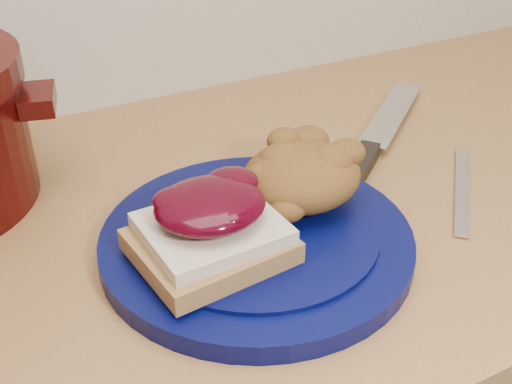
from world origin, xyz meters
name	(u,v)px	position (x,y,z in m)	size (l,w,h in m)	color
plate	(257,241)	(0.02, 1.42, 0.91)	(0.29, 0.29, 0.02)	#040739
sandwich	(210,227)	(-0.03, 1.41, 0.95)	(0.14, 0.12, 0.06)	olive
stuffing_mound	(302,176)	(0.08, 1.44, 0.95)	(0.12, 0.10, 0.06)	brown
chef_knife	(366,155)	(0.21, 1.51, 0.91)	(0.28, 0.23, 0.02)	black
butter_knife	(462,189)	(0.27, 1.41, 0.90)	(0.18, 0.01, 0.00)	silver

